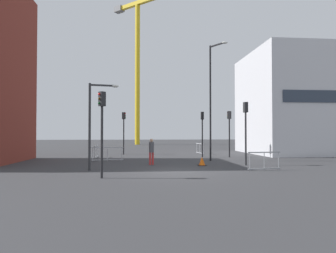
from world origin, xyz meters
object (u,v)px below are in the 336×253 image
at_px(construction_crane, 139,52).
at_px(traffic_light_crosswalk, 124,126).
at_px(traffic_light_median, 202,127).
at_px(traffic_light_near, 102,120).
at_px(streetlamp_tall, 212,94).
at_px(traffic_cone_on_verge, 202,161).
at_px(streetlamp_short, 94,117).
at_px(pedestrian_walking, 151,150).
at_px(traffic_light_island, 246,123).
at_px(traffic_light_corner, 229,126).

bearing_deg(construction_crane, traffic_light_crosswalk, -92.85).
height_order(traffic_light_median, traffic_light_near, traffic_light_near).
xyz_separation_m(streetlamp_tall, traffic_light_median, (0.01, 3.76, -2.46)).
bearing_deg(traffic_light_median, traffic_light_crosswalk, 152.41).
xyz_separation_m(traffic_light_crosswalk, traffic_cone_on_verge, (5.79, -10.70, -2.57)).
height_order(streetlamp_short, traffic_light_near, streetlamp_short).
bearing_deg(construction_crane, traffic_light_median, -78.41).
bearing_deg(pedestrian_walking, traffic_light_crosswalk, 103.82).
xyz_separation_m(construction_crane, traffic_light_crosswalk, (-1.26, -25.42, -14.57)).
distance_m(traffic_light_median, pedestrian_walking, 7.99).
height_order(construction_crane, traffic_light_crosswalk, construction_crane).
xyz_separation_m(construction_crane, pedestrian_walking, (1.18, -35.36, -16.37)).
relative_size(streetlamp_short, traffic_light_island, 1.19).
xyz_separation_m(construction_crane, traffic_light_corner, (8.33, -29.74, -14.65)).
bearing_deg(traffic_light_crosswalk, traffic_light_near, -90.55).
xyz_separation_m(construction_crane, traffic_cone_on_verge, (4.52, -36.12, -17.14)).
bearing_deg(traffic_light_island, traffic_light_near, -151.02).
bearing_deg(streetlamp_short, traffic_light_crosswalk, 85.52).
bearing_deg(streetlamp_short, streetlamp_tall, 31.48).
height_order(construction_crane, streetlamp_short, construction_crane).
bearing_deg(traffic_light_median, pedestrian_walking, -128.06).
distance_m(construction_crane, traffic_light_crosswalk, 29.33).
relative_size(traffic_light_island, traffic_light_crosswalk, 1.00).
bearing_deg(traffic_light_crosswalk, construction_crane, 87.15).
bearing_deg(pedestrian_walking, construction_crane, 91.91).
bearing_deg(traffic_light_near, pedestrian_walking, 65.90).
relative_size(streetlamp_short, traffic_light_near, 1.22).
bearing_deg(traffic_light_near, traffic_light_island, 28.98).
distance_m(traffic_light_island, traffic_light_crosswalk, 13.91).
bearing_deg(pedestrian_walking, traffic_light_median, 51.94).
height_order(streetlamp_tall, pedestrian_walking, streetlamp_tall).
height_order(traffic_light_island, traffic_light_crosswalk, traffic_light_crosswalk).
height_order(construction_crane, streetlamp_tall, construction_crane).
relative_size(construction_crane, streetlamp_tall, 3.01).
bearing_deg(streetlamp_short, traffic_light_island, 10.39).
height_order(pedestrian_walking, traffic_cone_on_verge, pedestrian_walking).
height_order(traffic_light_island, traffic_cone_on_verge, traffic_light_island).
xyz_separation_m(construction_crane, streetlamp_short, (-2.25, -38.01, -14.29)).
height_order(streetlamp_tall, traffic_light_near, streetlamp_tall).
height_order(traffic_light_island, traffic_light_near, traffic_light_island).
bearing_deg(pedestrian_walking, traffic_light_near, -114.10).
bearing_deg(traffic_light_island, streetlamp_short, -169.61).
relative_size(traffic_light_island, traffic_light_median, 1.04).
distance_m(traffic_light_corner, traffic_light_crosswalk, 10.53).
xyz_separation_m(traffic_light_corner, traffic_light_near, (-9.75, -11.42, 0.03)).
bearing_deg(streetlamp_tall, pedestrian_walking, -153.58).
bearing_deg(traffic_cone_on_verge, pedestrian_walking, 167.20).
xyz_separation_m(streetlamp_tall, traffic_light_corner, (2.35, 3.23, -2.44)).
bearing_deg(pedestrian_walking, streetlamp_tall, 26.42).
bearing_deg(traffic_light_island, construction_crane, 101.69).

